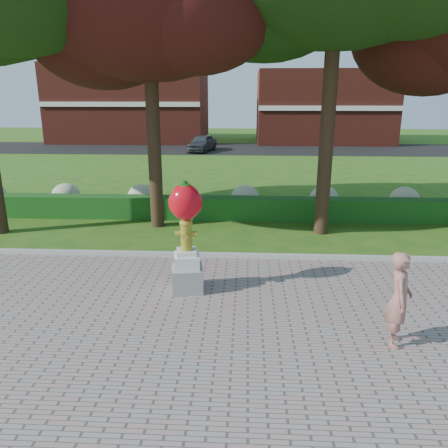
# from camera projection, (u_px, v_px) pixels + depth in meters

# --- Properties ---
(ground) EXTENTS (100.00, 100.00, 0.00)m
(ground) POSITION_uv_depth(u_px,v_px,m) (195.00, 309.00, 9.26)
(ground) COLOR #2C5916
(ground) RESTS_ON ground
(curb) EXTENTS (40.00, 0.18, 0.15)m
(curb) POSITION_uv_depth(u_px,v_px,m) (208.00, 256.00, 12.11)
(curb) COLOR #ADADA5
(curb) RESTS_ON ground
(lawn_hedge) EXTENTS (24.00, 0.70, 0.80)m
(lawn_hedge) POSITION_uv_depth(u_px,v_px,m) (217.00, 208.00, 15.84)
(lawn_hedge) COLOR #134413
(lawn_hedge) RESTS_ON ground
(hydrangea_row) EXTENTS (20.10, 1.10, 0.99)m
(hydrangea_row) POSITION_uv_depth(u_px,v_px,m) (234.00, 198.00, 16.73)
(hydrangea_row) COLOR #A7B086
(hydrangea_row) RESTS_ON ground
(street) EXTENTS (50.00, 8.00, 0.02)m
(street) POSITION_uv_depth(u_px,v_px,m) (234.00, 149.00, 36.04)
(street) COLOR black
(street) RESTS_ON ground
(building_left) EXTENTS (14.00, 8.00, 7.00)m
(building_left) POSITION_uv_depth(u_px,v_px,m) (131.00, 103.00, 41.28)
(building_left) COLOR maroon
(building_left) RESTS_ON ground
(building_right) EXTENTS (12.00, 8.00, 6.40)m
(building_right) POSITION_uv_depth(u_px,v_px,m) (322.00, 107.00, 40.47)
(building_right) COLOR maroon
(building_right) RESTS_ON ground
(hydrant_sculpture) EXTENTS (0.79, 0.79, 2.56)m
(hydrant_sculpture) POSITION_uv_depth(u_px,v_px,m) (186.00, 234.00, 9.70)
(hydrant_sculpture) COLOR gray
(hydrant_sculpture) RESTS_ON walkway
(woman) EXTENTS (0.57, 0.73, 1.76)m
(woman) POSITION_uv_depth(u_px,v_px,m) (399.00, 299.00, 7.69)
(woman) COLOR #A66C5F
(woman) RESTS_ON walkway
(parked_car) EXTENTS (2.37, 4.08, 1.30)m
(parked_car) POSITION_uv_depth(u_px,v_px,m) (202.00, 143.00, 34.20)
(parked_car) COLOR #3B3F42
(parked_car) RESTS_ON street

